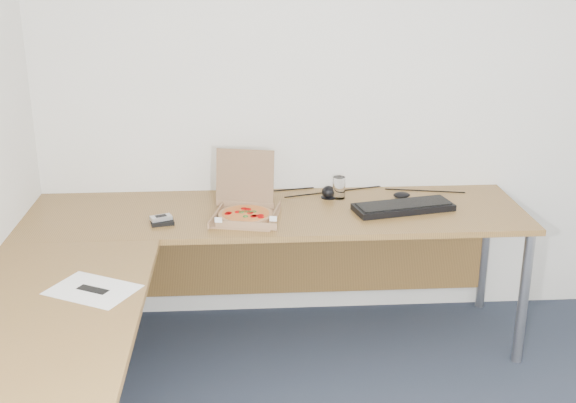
{
  "coord_description": "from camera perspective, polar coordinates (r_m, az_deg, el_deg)",
  "views": [
    {
      "loc": [
        -0.67,
        -2.05,
        1.99
      ],
      "look_at": [
        -0.45,
        1.28,
        0.82
      ],
      "focal_mm": 45.54,
      "sensor_mm": 36.0,
      "label": 1
    }
  ],
  "objects": [
    {
      "name": "cable_bundle",
      "position": [
        3.96,
        3.76,
        0.8
      ],
      "size": [
        0.65,
        0.13,
        0.01
      ],
      "primitive_type": null,
      "rotation": [
        0.0,
        0.0,
        0.14
      ],
      "color": "black",
      "rests_on": "desk"
    },
    {
      "name": "room_shell",
      "position": [
        2.28,
        13.51,
        -0.15
      ],
      "size": [
        3.5,
        3.5,
        2.5
      ],
      "primitive_type": null,
      "color": "white",
      "rests_on": "ground"
    },
    {
      "name": "wallet",
      "position": [
        3.55,
        -9.79,
        -1.57
      ],
      "size": [
        0.12,
        0.11,
        0.02
      ],
      "primitive_type": "cube",
      "rotation": [
        0.0,
        0.0,
        0.2
      ],
      "color": "black",
      "rests_on": "desk"
    },
    {
      "name": "keyboard",
      "position": [
        3.72,
        8.99,
        -0.45
      ],
      "size": [
        0.53,
        0.28,
        0.03
      ],
      "primitive_type": "cube",
      "rotation": [
        0.0,
        0.0,
        0.21
      ],
      "color": "black",
      "rests_on": "desk"
    },
    {
      "name": "desk",
      "position": [
        3.29,
        -6.18,
        -3.86
      ],
      "size": [
        2.5,
        2.2,
        0.73
      ],
      "color": "brown",
      "rests_on": "ground"
    },
    {
      "name": "phone",
      "position": [
        3.55,
        -9.89,
        -1.26
      ],
      "size": [
        0.11,
        0.09,
        0.02
      ],
      "primitive_type": "cube",
      "rotation": [
        0.0,
        0.0,
        0.4
      ],
      "color": "#B2B5BA",
      "rests_on": "wallet"
    },
    {
      "name": "mouse",
      "position": [
        3.9,
        8.86,
        0.5
      ],
      "size": [
        0.1,
        0.07,
        0.03
      ],
      "primitive_type": "ellipsoid",
      "rotation": [
        0.0,
        0.0,
        0.11
      ],
      "color": "black",
      "rests_on": "desk"
    },
    {
      "name": "dome_speaker",
      "position": [
        3.86,
        3.19,
        0.79
      ],
      "size": [
        0.08,
        0.08,
        0.07
      ],
      "primitive_type": "ellipsoid",
      "color": "black",
      "rests_on": "desk"
    },
    {
      "name": "paper_sheet",
      "position": [
        2.95,
        -15.0,
        -6.67
      ],
      "size": [
        0.39,
        0.36,
        0.0
      ],
      "primitive_type": "cube",
      "rotation": [
        0.0,
        0.0,
        -0.49
      ],
      "color": "white",
      "rests_on": "desk"
    },
    {
      "name": "drinking_glass",
      "position": [
        3.85,
        4.01,
        1.08
      ],
      "size": [
        0.07,
        0.07,
        0.12
      ],
      "primitive_type": "cylinder",
      "color": "silver",
      "rests_on": "desk"
    },
    {
      "name": "pizza_box",
      "position": [
        3.57,
        -3.33,
        -0.75
      ],
      "size": [
        0.29,
        0.34,
        0.3
      ],
      "rotation": [
        0.0,
        0.0,
        -0.22
      ],
      "color": "#966F4D",
      "rests_on": "desk"
    }
  ]
}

